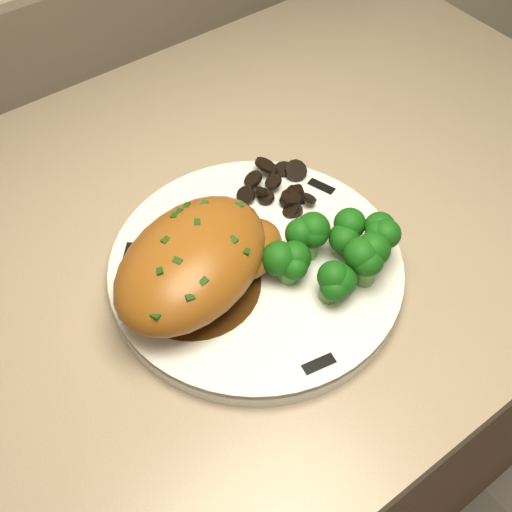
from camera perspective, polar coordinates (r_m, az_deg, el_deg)
plate at (r=0.63m, az=0.00°, el=-1.12°), size 0.30×0.30×0.02m
rim_accent_0 at (r=0.69m, az=5.83°, el=6.15°), size 0.02×0.03×0.00m
rim_accent_1 at (r=0.64m, az=-11.20°, el=0.12°), size 0.03×0.03×0.00m
rim_accent_2 at (r=0.56m, az=5.61°, el=-9.55°), size 0.03×0.02×0.00m
gravy_pool at (r=0.60m, az=-5.49°, el=-2.50°), size 0.13×0.13×0.00m
chicken_breast at (r=0.58m, az=-5.14°, el=-0.44°), size 0.20×0.17×0.07m
mushroom_pile at (r=0.67m, az=1.02°, el=5.04°), size 0.10×0.07×0.03m
broccoli_florets at (r=0.60m, az=7.20°, el=0.31°), size 0.11×0.08×0.04m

